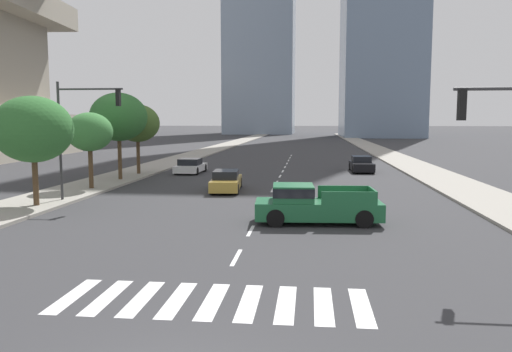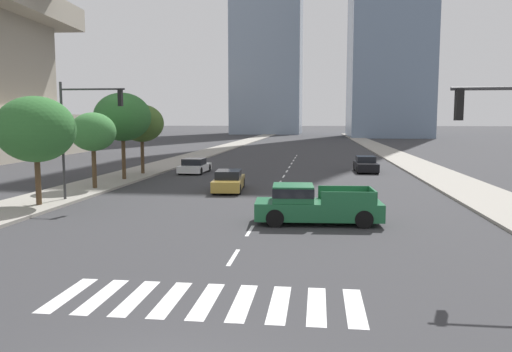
% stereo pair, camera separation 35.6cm
% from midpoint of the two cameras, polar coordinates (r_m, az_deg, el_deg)
% --- Properties ---
extents(sidewalk_east, '(4.00, 260.00, 0.15)m').
position_cam_midpoint_polar(sidewalk_east, '(38.93, 21.43, -0.54)').
color(sidewalk_east, gray).
rests_on(sidewalk_east, ground).
extents(sidewalk_west, '(4.00, 260.00, 0.15)m').
position_cam_midpoint_polar(sidewalk_west, '(40.47, -14.35, -0.06)').
color(sidewalk_west, gray).
rests_on(sidewalk_west, ground).
extents(crosswalk_near, '(7.65, 2.57, 0.01)m').
position_cam_midpoint_polar(crosswalk_near, '(12.83, -4.82, -13.87)').
color(crosswalk_near, silver).
rests_on(crosswalk_near, ground).
extents(lane_divider_center, '(0.14, 50.00, 0.01)m').
position_cam_midpoint_polar(lane_divider_center, '(40.10, 3.40, -0.03)').
color(lane_divider_center, silver).
rests_on(lane_divider_center, ground).
extents(pickup_truck, '(5.49, 2.32, 1.67)m').
position_cam_midpoint_polar(pickup_truck, '(21.87, 6.79, -3.24)').
color(pickup_truck, '#1E6038').
rests_on(pickup_truck, ground).
extents(sedan_gold_0, '(2.08, 4.91, 1.32)m').
position_cam_midpoint_polar(sedan_gold_0, '(31.82, -2.78, -0.59)').
color(sedan_gold_0, '#B28E38').
rests_on(sedan_gold_0, ground).
extents(sedan_white_1, '(2.03, 4.30, 1.24)m').
position_cam_midpoint_polar(sedan_white_1, '(42.77, -6.72, 1.10)').
color(sedan_white_1, silver).
rests_on(sedan_white_1, ground).
extents(sedan_black_2, '(1.88, 4.47, 1.35)m').
position_cam_midpoint_polar(sedan_black_2, '(44.47, 12.52, 1.25)').
color(sedan_black_2, black).
rests_on(sedan_black_2, ground).
extents(traffic_signal_far, '(3.86, 0.28, 6.32)m').
position_cam_midpoint_polar(traffic_signal_far, '(28.55, -18.54, 5.95)').
color(traffic_signal_far, '#333335').
rests_on(traffic_signal_far, sidewalk_west).
extents(street_tree_nearest, '(3.90, 3.90, 5.49)m').
position_cam_midpoint_polar(street_tree_nearest, '(27.63, -23.31, 4.86)').
color(street_tree_nearest, '#4C3823').
rests_on(street_tree_nearest, sidewalk_west).
extents(street_tree_second, '(2.86, 2.86, 4.77)m').
position_cam_midpoint_polar(street_tree_second, '(33.41, -17.66, 4.75)').
color(street_tree_second, '#4C3823').
rests_on(street_tree_second, sidewalk_west).
extents(street_tree_third, '(4.09, 4.09, 6.26)m').
position_cam_midpoint_polar(street_tree_third, '(37.93, -14.60, 6.46)').
color(street_tree_third, '#4C3823').
rests_on(street_tree_third, sidewalk_west).
extents(street_tree_fourth, '(3.53, 3.53, 5.55)m').
position_cam_midpoint_polar(street_tree_fourth, '(41.65, -12.56, 5.83)').
color(street_tree_fourth, '#4C3823').
rests_on(street_tree_fourth, sidewalk_west).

